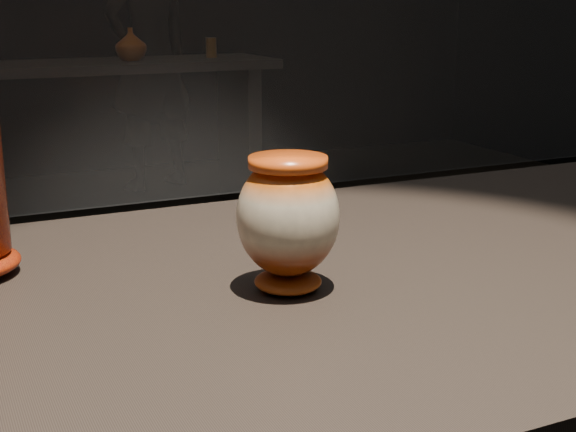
# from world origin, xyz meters

# --- Properties ---
(main_vase) EXTENTS (0.13, 0.13, 0.16)m
(main_vase) POSITION_xyz_m (0.02, -0.03, 0.99)
(main_vase) COLOR maroon
(main_vase) RESTS_ON display_plinth
(back_shelf) EXTENTS (2.00, 0.60, 0.90)m
(back_shelf) POSITION_xyz_m (0.53, 3.57, 0.64)
(back_shelf) COLOR black
(back_shelf) RESTS_ON ground
(back_vase_mid) EXTENTS (0.19, 0.19, 0.18)m
(back_vase_mid) POSITION_xyz_m (0.75, 3.53, 0.99)
(back_vase_mid) COLOR maroon
(back_vase_mid) RESTS_ON back_shelf
(back_vase_right) EXTENTS (0.06, 0.06, 0.11)m
(back_vase_right) POSITION_xyz_m (1.22, 3.57, 0.96)
(back_vase_right) COLOR brown
(back_vase_right) RESTS_ON back_shelf
(visitor) EXTENTS (0.74, 0.61, 1.74)m
(visitor) POSITION_xyz_m (1.06, 4.31, 0.87)
(visitor) COLOR black
(visitor) RESTS_ON ground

